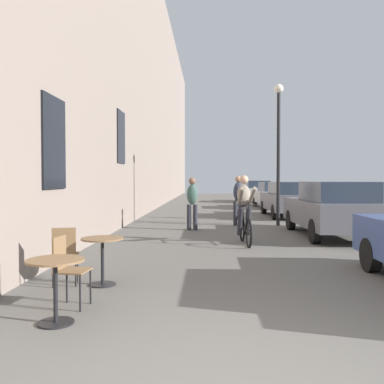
{
  "coord_description": "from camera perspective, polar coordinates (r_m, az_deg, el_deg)",
  "views": [
    {
      "loc": [
        -0.35,
        -2.84,
        1.6
      ],
      "look_at": [
        -0.96,
        13.02,
        1.12
      ],
      "focal_mm": 38.67,
      "sensor_mm": 36.0,
      "label": 1
    }
  ],
  "objects": [
    {
      "name": "cafe_table_near",
      "position": [
        4.91,
        -18.32,
        -11.08
      ],
      "size": [
        0.64,
        0.64,
        0.72
      ],
      "color": "black",
      "rests_on": "ground_plane"
    },
    {
      "name": "parked_car_fifth",
      "position": [
        29.86,
        8.99,
        0.16
      ],
      "size": [
        1.9,
        4.32,
        1.52
      ],
      "color": "#B7B7BC",
      "rests_on": "ground_plane"
    },
    {
      "name": "cafe_chair_near_toward_street",
      "position": [
        5.5,
        -16.82,
        -9.74
      ],
      "size": [
        0.42,
        0.42,
        0.89
      ],
      "color": "black",
      "rests_on": "ground_plane"
    },
    {
      "name": "cafe_chair_mid_toward_street",
      "position": [
        6.56,
        -17.14,
        -7.88
      ],
      "size": [
        0.46,
        0.46,
        0.89
      ],
      "color": "black",
      "rests_on": "ground_plane"
    },
    {
      "name": "pedestrian_near",
      "position": [
        13.05,
        0.02,
        -1.19
      ],
      "size": [
        0.35,
        0.26,
        1.66
      ],
      "color": "#26262D",
      "rests_on": "ground_plane"
    },
    {
      "name": "pedestrian_far",
      "position": [
        16.59,
        6.56,
        -0.47
      ],
      "size": [
        0.34,
        0.24,
        1.71
      ],
      "color": "#26262D",
      "rests_on": "ground_plane"
    },
    {
      "name": "cafe_table_mid",
      "position": [
        6.47,
        -12.25,
        -7.94
      ],
      "size": [
        0.64,
        0.64,
        0.72
      ],
      "color": "black",
      "rests_on": "ground_plane"
    },
    {
      "name": "parked_car_fourth",
      "position": [
        23.59,
        11.08,
        -0.35
      ],
      "size": [
        1.85,
        4.16,
        1.46
      ],
      "color": "#B7B7BC",
      "rests_on": "ground_plane"
    },
    {
      "name": "parked_car_third",
      "position": [
        18.19,
        13.08,
        -0.91
      ],
      "size": [
        1.85,
        4.25,
        1.5
      ],
      "color": "#595960",
      "rests_on": "ground_plane"
    },
    {
      "name": "street_lamp",
      "position": [
        14.76,
        11.84,
        7.55
      ],
      "size": [
        0.32,
        0.32,
        4.9
      ],
      "color": "black",
      "rests_on": "ground_plane"
    },
    {
      "name": "cyclist_on_bicycle",
      "position": [
        10.47,
        7.26,
        -2.63
      ],
      "size": [
        0.52,
        1.76,
        1.74
      ],
      "color": "black",
      "rests_on": "ground_plane"
    },
    {
      "name": "building_facade_left",
      "position": [
        17.86,
        -8.3,
        18.27
      ],
      "size": [
        0.54,
        68.0,
        13.38
      ],
      "color": "gray",
      "rests_on": "ground_plane"
    },
    {
      "name": "parked_car_second",
      "position": [
        12.22,
        18.73,
        -2.12
      ],
      "size": [
        1.88,
        4.36,
        1.54
      ],
      "color": "#595960",
      "rests_on": "ground_plane"
    },
    {
      "name": "pedestrian_mid",
      "position": [
        14.49,
        6.39,
        -0.77
      ],
      "size": [
        0.35,
        0.26,
        1.72
      ],
      "color": "#26262D",
      "rests_on": "ground_plane"
    }
  ]
}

